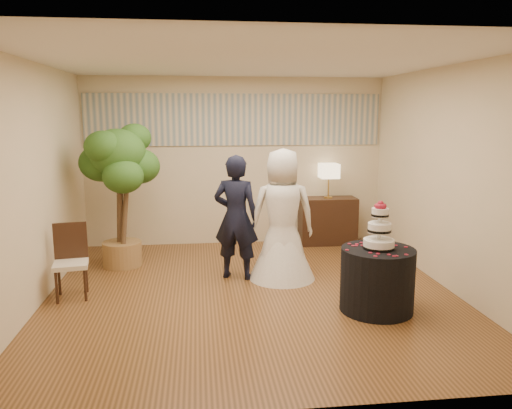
{
  "coord_description": "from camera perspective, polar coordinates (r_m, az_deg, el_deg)",
  "views": [
    {
      "loc": [
        -0.64,
        -5.88,
        2.22
      ],
      "look_at": [
        0.1,
        0.4,
        1.05
      ],
      "focal_mm": 35.0,
      "sensor_mm": 36.0,
      "label": 1
    }
  ],
  "objects": [
    {
      "name": "groom",
      "position": [
        6.67,
        -2.29,
        -1.47
      ],
      "size": [
        0.71,
        0.58,
        1.68
      ],
      "primitive_type": "imported",
      "rotation": [
        0.0,
        0.0,
        2.8
      ],
      "color": "black",
      "rests_on": "floor"
    },
    {
      "name": "wall_front",
      "position": [
        3.53,
        3.91,
        -2.94
      ],
      "size": [
        5.0,
        0.06,
        2.8
      ],
      "primitive_type": "cube",
      "color": "beige",
      "rests_on": "ground"
    },
    {
      "name": "bride",
      "position": [
        6.65,
        3.04,
        -1.14
      ],
      "size": [
        0.93,
        0.93,
        1.76
      ],
      "primitive_type": "imported",
      "rotation": [
        0.0,
        0.0,
        3.11
      ],
      "color": "white",
      "rests_on": "floor"
    },
    {
      "name": "wall_right",
      "position": [
        6.72,
        21.24,
        2.76
      ],
      "size": [
        0.06,
        5.0,
        2.8
      ],
      "primitive_type": "cube",
      "color": "beige",
      "rests_on": "ground"
    },
    {
      "name": "floor",
      "position": [
        6.32,
        -0.48,
        -10.09
      ],
      "size": [
        5.0,
        5.0,
        0.0
      ],
      "primitive_type": "cube",
      "color": "brown",
      "rests_on": "ground"
    },
    {
      "name": "table_lamp",
      "position": [
        8.48,
        8.3,
        2.69
      ],
      "size": [
        0.31,
        0.31,
        0.58
      ],
      "primitive_type": null,
      "color": "#D1B78A",
      "rests_on": "console"
    },
    {
      "name": "cake_table",
      "position": [
        5.85,
        13.67,
        -8.34
      ],
      "size": [
        0.96,
        0.96,
        0.72
      ],
      "primitive_type": "cylinder",
      "rotation": [
        0.0,
        0.0,
        0.18
      ],
      "color": "black",
      "rests_on": "floor"
    },
    {
      "name": "wedding_cake",
      "position": [
        5.68,
        13.95,
        -2.28
      ],
      "size": [
        0.35,
        0.35,
        0.54
      ],
      "primitive_type": null,
      "color": "white",
      "rests_on": "cake_table"
    },
    {
      "name": "console",
      "position": [
        8.6,
        8.18,
        -1.85
      ],
      "size": [
        0.96,
        0.43,
        0.8
      ],
      "primitive_type": "cube",
      "rotation": [
        0.0,
        0.0,
        -0.01
      ],
      "color": "black",
      "rests_on": "floor"
    },
    {
      "name": "mural_border",
      "position": [
        8.38,
        -2.38,
        9.65
      ],
      "size": [
        4.9,
        0.02,
        0.85
      ],
      "primitive_type": "cube",
      "color": "#A7A89A",
      "rests_on": "wall_back"
    },
    {
      "name": "ficus_tree",
      "position": [
        7.41,
        -15.34,
        1.06
      ],
      "size": [
        1.25,
        1.25,
        2.11
      ],
      "primitive_type": null,
      "rotation": [
        0.0,
        0.0,
        2.85
      ],
      "color": "#2E5A1C",
      "rests_on": "floor"
    },
    {
      "name": "wall_back",
      "position": [
        8.44,
        -2.35,
        4.9
      ],
      "size": [
        5.0,
        0.06,
        2.8
      ],
      "primitive_type": "cube",
      "color": "beige",
      "rests_on": "ground"
    },
    {
      "name": "side_chair",
      "position": [
        6.42,
        -20.43,
        -6.19
      ],
      "size": [
        0.48,
        0.49,
        0.9
      ],
      "primitive_type": null,
      "rotation": [
        0.0,
        0.0,
        0.16
      ],
      "color": "black",
      "rests_on": "floor"
    },
    {
      "name": "wall_left",
      "position": [
        6.22,
        -24.07,
        2.0
      ],
      "size": [
        0.06,
        5.0,
        2.8
      ],
      "primitive_type": "cube",
      "color": "beige",
      "rests_on": "ground"
    },
    {
      "name": "ceiling",
      "position": [
        5.94,
        -0.53,
        16.09
      ],
      "size": [
        5.0,
        5.0,
        0.0
      ],
      "primitive_type": "cube",
      "color": "white",
      "rests_on": "wall_back"
    }
  ]
}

